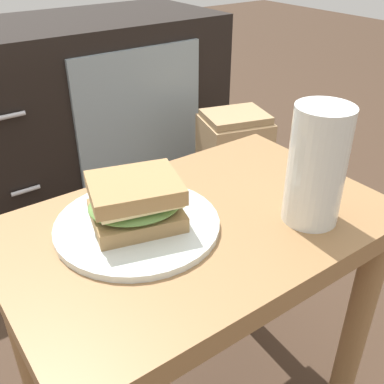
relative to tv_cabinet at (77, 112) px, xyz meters
The scene contains 6 objects.
side_table 0.97m from the tv_cabinet, 101.96° to the right, with size 0.56×0.36×0.46m.
tv_cabinet is the anchor object (origin of this frame).
plate 0.97m from the tv_cabinet, 107.10° to the right, with size 0.23×0.23×0.01m, color silver.
sandwich_front 0.98m from the tv_cabinet, 107.10° to the right, with size 0.15×0.14×0.07m.
beer_glass 1.07m from the tv_cabinet, 93.72° to the right, with size 0.08×0.08×0.17m.
paper_bag 0.56m from the tv_cabinet, 55.97° to the right, with size 0.23×0.22×0.36m.
Camera 1 is at (-0.32, -0.43, 0.83)m, focal length 42.23 mm.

